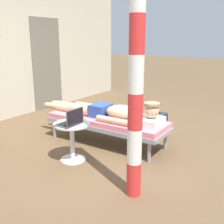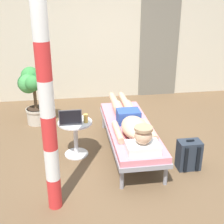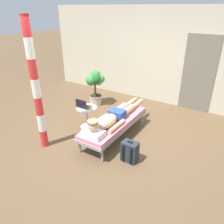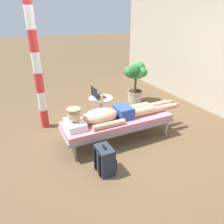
% 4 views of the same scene
% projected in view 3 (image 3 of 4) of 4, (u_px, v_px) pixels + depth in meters
% --- Properties ---
extents(ground_plane, '(40.00, 40.00, 0.00)m').
position_uv_depth(ground_plane, '(107.00, 138.00, 4.81)').
color(ground_plane, brown).
extents(house_wall_back, '(7.60, 0.20, 2.70)m').
position_uv_depth(house_wall_back, '(161.00, 56.00, 6.23)').
color(house_wall_back, beige).
rests_on(house_wall_back, ground).
extents(house_door_panel, '(0.84, 0.03, 2.04)m').
position_uv_depth(house_door_panel, '(198.00, 74.00, 5.75)').
color(house_door_panel, '#6D6759').
rests_on(house_door_panel, ground).
extents(lounge_chair, '(0.64, 1.93, 0.42)m').
position_uv_depth(lounge_chair, '(114.00, 123.00, 4.73)').
color(lounge_chair, gray).
rests_on(lounge_chair, ground).
extents(person_reclining, '(0.53, 2.17, 0.33)m').
position_uv_depth(person_reclining, '(112.00, 118.00, 4.59)').
color(person_reclining, white).
rests_on(person_reclining, lounge_chair).
extents(side_table, '(0.48, 0.48, 0.52)m').
position_uv_depth(side_table, '(87.00, 114.00, 5.12)').
color(side_table, silver).
rests_on(side_table, ground).
extents(laptop, '(0.31, 0.24, 0.23)m').
position_uv_depth(laptop, '(83.00, 105.00, 5.01)').
color(laptop, '#4C4C51').
rests_on(laptop, side_table).
extents(drink_glass, '(0.06, 0.06, 0.12)m').
position_uv_depth(drink_glass, '(90.00, 107.00, 4.91)').
color(drink_glass, gold).
rests_on(drink_glass, side_table).
extents(backpack, '(0.30, 0.26, 0.42)m').
position_uv_depth(backpack, '(130.00, 152.00, 4.05)').
color(backpack, '#262D38').
rests_on(backpack, ground).
extents(potted_plant, '(0.53, 0.58, 1.00)m').
position_uv_depth(potted_plant, '(94.00, 83.00, 6.21)').
color(potted_plant, '#BFB29E').
rests_on(potted_plant, ground).
extents(porch_post, '(0.15, 0.15, 2.55)m').
position_uv_depth(porch_post, '(36.00, 88.00, 4.02)').
color(porch_post, red).
rests_on(porch_post, ground).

